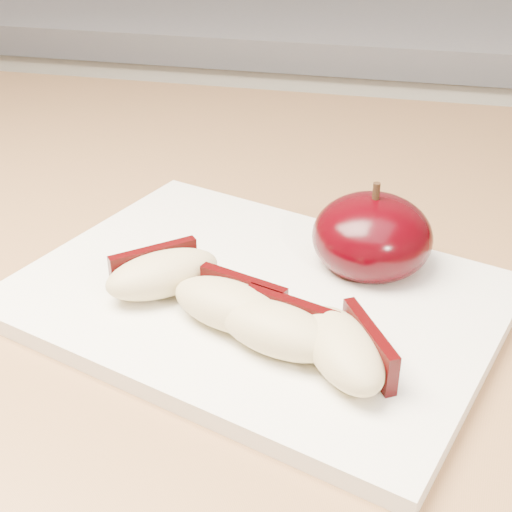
# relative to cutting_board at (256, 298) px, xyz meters

# --- Properties ---
(back_cabinet) EXTENTS (2.40, 0.62, 0.94)m
(back_cabinet) POSITION_rel_cutting_board_xyz_m (-0.01, 0.83, -0.44)
(back_cabinet) COLOR silver
(back_cabinet) RESTS_ON ground
(cutting_board) EXTENTS (0.35, 0.30, 0.01)m
(cutting_board) POSITION_rel_cutting_board_xyz_m (0.00, 0.00, 0.00)
(cutting_board) COLOR white
(cutting_board) RESTS_ON island_counter
(apple_half) EXTENTS (0.09, 0.09, 0.07)m
(apple_half) POSITION_rel_cutting_board_xyz_m (0.07, 0.05, 0.03)
(apple_half) COLOR black
(apple_half) RESTS_ON cutting_board
(apple_wedge_a) EXTENTS (0.08, 0.08, 0.03)m
(apple_wedge_a) POSITION_rel_cutting_board_xyz_m (-0.06, -0.01, 0.02)
(apple_wedge_a) COLOR tan
(apple_wedge_a) RESTS_ON cutting_board
(apple_wedge_b) EXTENTS (0.08, 0.06, 0.03)m
(apple_wedge_b) POSITION_rel_cutting_board_xyz_m (-0.01, -0.04, 0.02)
(apple_wedge_b) COLOR tan
(apple_wedge_b) RESTS_ON cutting_board
(apple_wedge_c) EXTENTS (0.08, 0.06, 0.03)m
(apple_wedge_c) POSITION_rel_cutting_board_xyz_m (0.03, -0.05, 0.02)
(apple_wedge_c) COLOR tan
(apple_wedge_c) RESTS_ON cutting_board
(apple_wedge_d) EXTENTS (0.07, 0.08, 0.03)m
(apple_wedge_d) POSITION_rel_cutting_board_xyz_m (0.06, -0.06, 0.02)
(apple_wedge_d) COLOR tan
(apple_wedge_d) RESTS_ON cutting_board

